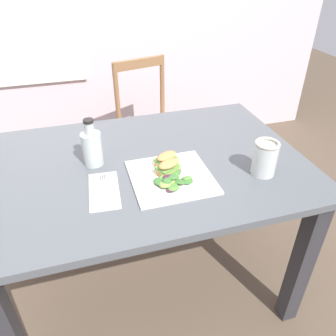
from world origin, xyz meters
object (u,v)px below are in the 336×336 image
fork_on_napkin (104,187)px  bottle_cold_brew (92,149)px  plate_lunch (171,177)px  dining_table (147,186)px  chair_wooden_far (151,127)px  sandwich_half_back (166,159)px  mason_jar_iced_tea (265,159)px  sandwich_half_front (169,167)px

fork_on_napkin → bottle_cold_brew: 0.18m
plate_lunch → bottle_cold_brew: 0.33m
dining_table → plate_lunch: (0.07, -0.14, 0.13)m
plate_lunch → bottle_cold_brew: bottle_cold_brew is taller
chair_wooden_far → fork_on_napkin: size_ratio=4.68×
plate_lunch → sandwich_half_back: 0.08m
dining_table → fork_on_napkin: size_ratio=6.90×
bottle_cold_brew → mason_jar_iced_tea: bottle_cold_brew is taller
dining_table → chair_wooden_far: chair_wooden_far is taller
plate_lunch → mason_jar_iced_tea: mason_jar_iced_tea is taller
plate_lunch → mason_jar_iced_tea: (0.35, -0.07, 0.06)m
dining_table → sandwich_half_front: (0.06, -0.12, 0.16)m
bottle_cold_brew → chair_wooden_far: bearing=62.5°
dining_table → sandwich_half_back: 0.19m
dining_table → chair_wooden_far: size_ratio=1.47×
plate_lunch → bottle_cold_brew: (-0.27, 0.18, 0.06)m
plate_lunch → fork_on_napkin: (-0.25, 0.01, 0.00)m
dining_table → mason_jar_iced_tea: bearing=-26.2°
chair_wooden_far → sandwich_half_back: bearing=-99.7°
bottle_cold_brew → mason_jar_iced_tea: 0.66m
sandwich_half_front → mason_jar_iced_tea: mason_jar_iced_tea is taller
chair_wooden_far → sandwich_half_front: bearing=-99.6°
dining_table → bottle_cold_brew: (-0.20, 0.05, 0.19)m
chair_wooden_far → sandwich_half_back: 1.00m
sandwich_half_back → plate_lunch: bearing=-92.9°
mason_jar_iced_tea → plate_lunch: bearing=169.2°
fork_on_napkin → bottle_cold_brew: (-0.01, 0.17, 0.06)m
dining_table → sandwich_half_front: bearing=-62.6°
bottle_cold_brew → mason_jar_iced_tea: (0.61, -0.25, -0.00)m
dining_table → sandwich_half_front: size_ratio=12.53×
sandwich_half_front → mason_jar_iced_tea: (0.35, -0.08, 0.02)m
sandwich_half_front → bottle_cold_brew: (-0.26, 0.17, 0.03)m
sandwich_half_back → sandwich_half_front: bearing=-98.3°
plate_lunch → fork_on_napkin: 0.25m
fork_on_napkin → mason_jar_iced_tea: size_ratio=1.37×
bottle_cold_brew → mason_jar_iced_tea: size_ratio=1.43×
fork_on_napkin → sandwich_half_front: bearing=2.1°
dining_table → bottle_cold_brew: bearing=166.7°
chair_wooden_far → bottle_cold_brew: bearing=-117.5°
chair_wooden_far → sandwich_half_front: (-0.17, -0.99, 0.33)m
plate_lunch → sandwich_half_front: 0.04m
chair_wooden_far → fork_on_napkin: bearing=-112.5°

